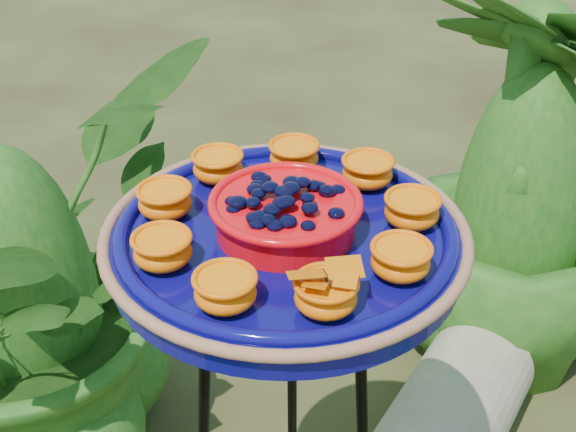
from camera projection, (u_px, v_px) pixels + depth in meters
The scene contains 3 objects.
feeder_dish at pixel (286, 233), 0.92m from camera, with size 0.52×0.52×0.10m.
shrub_back_left at pixel (21, 281), 1.54m from camera, with size 0.76×0.66×0.84m, color #174913.
shrub_back_right at pixel (523, 187), 1.75m from camera, with size 0.52×0.52×0.94m, color #174913.
Camera 1 is at (-0.29, -0.68, 1.36)m, focal length 50.00 mm.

